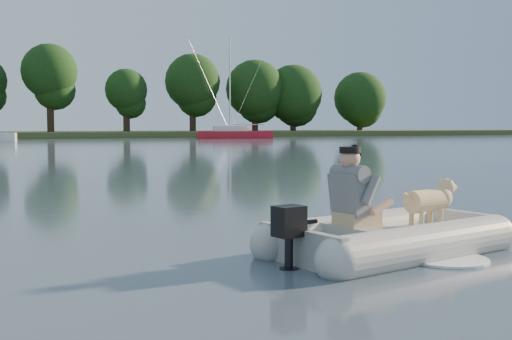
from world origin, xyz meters
name	(u,v)px	position (x,y,z in m)	size (l,w,h in m)	color
water	(301,253)	(0.00, 0.00, 0.00)	(160.00, 160.00, 0.00)	slate
shore_bank	(10,135)	(0.00, 62.00, 0.25)	(160.00, 12.00, 0.70)	#47512D
treeline	(70,85)	(5.75, 61.07, 5.30)	(84.66, 7.35, 9.27)	#332316
dinghy	(395,203)	(1.01, -0.29, 0.53)	(4.33, 3.13, 1.26)	#ABABA6
man	(351,191)	(0.38, -0.38, 0.70)	(0.66, 0.56, 0.98)	slate
dog	(426,205)	(1.58, -0.13, 0.47)	(0.84, 0.30, 0.56)	tan
outboard_motor	(289,240)	(-0.46, -0.61, 0.28)	(0.38, 0.26, 0.71)	black
sailboat	(234,134)	(19.43, 50.74, 0.43)	(7.39, 3.71, 9.75)	#B21422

